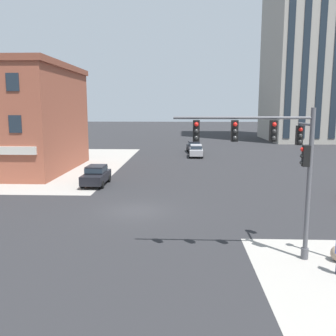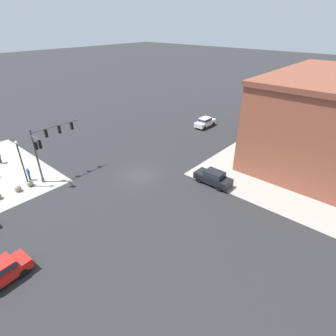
# 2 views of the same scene
# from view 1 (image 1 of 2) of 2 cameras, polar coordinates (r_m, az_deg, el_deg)

# --- Properties ---
(ground_plane) EXTENTS (320.00, 320.00, 0.00)m
(ground_plane) POSITION_cam_1_polar(r_m,az_deg,el_deg) (24.23, -4.93, -6.58)
(ground_plane) COLOR #262628
(traffic_signal_main) EXTENTS (5.97, 2.09, 6.61)m
(traffic_signal_main) POSITION_cam_1_polar(r_m,az_deg,el_deg) (16.53, 16.69, 1.66)
(traffic_signal_main) COLOR #4C4C51
(traffic_signal_main) RESTS_ON ground
(car_main_southbound_near) EXTENTS (1.94, 4.43, 1.68)m
(car_main_southbound_near) POSITION_cam_1_polar(r_m,az_deg,el_deg) (50.51, 4.35, 2.75)
(car_main_southbound_near) COLOR #99999E
(car_main_southbound_near) RESTS_ON ground
(car_cross_eastbound) EXTENTS (1.91, 4.41, 1.68)m
(car_cross_eastbound) POSITION_cam_1_polar(r_m,az_deg,el_deg) (32.47, -11.04, -1.00)
(car_cross_eastbound) COLOR black
(car_cross_eastbound) RESTS_ON ground
(car_cross_westbound) EXTENTS (2.17, 4.53, 1.68)m
(car_cross_westbound) POSITION_cam_1_polar(r_m,az_deg,el_deg) (55.79, 3.99, 3.37)
(car_cross_westbound) COLOR black
(car_cross_westbound) RESTS_ON ground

